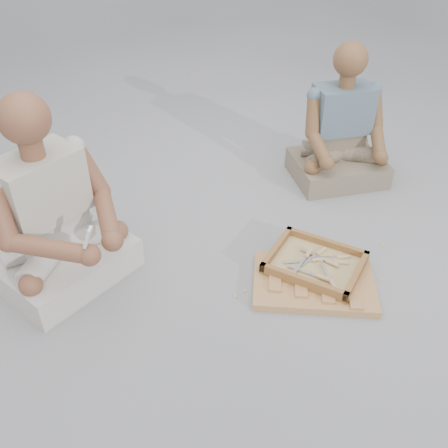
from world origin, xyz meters
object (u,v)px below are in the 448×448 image
(carved_panel, at_px, (314,283))
(craftsman, at_px, (55,223))
(tool_tray, at_px, (315,264))
(companion, at_px, (341,137))

(carved_panel, xyz_separation_m, craftsman, (-1.23, -0.29, 0.31))
(tool_tray, bearing_deg, craftsman, -161.99)
(carved_panel, relative_size, craftsman, 0.62)
(tool_tray, relative_size, companion, 0.59)
(companion, bearing_deg, carved_panel, 60.88)
(tool_tray, height_order, craftsman, craftsman)
(carved_panel, xyz_separation_m, tool_tray, (-0.01, 0.10, 0.04))
(companion, bearing_deg, craftsman, 18.38)
(craftsman, relative_size, companion, 1.09)
(carved_panel, relative_size, tool_tray, 1.15)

